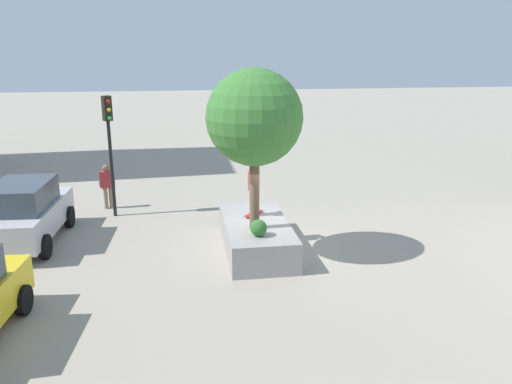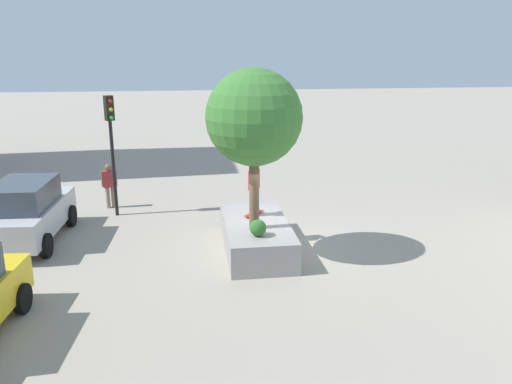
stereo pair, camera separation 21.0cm
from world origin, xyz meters
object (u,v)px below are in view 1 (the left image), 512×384
object	(u,v)px
traffic_light_corner	(109,135)
passerby_with_bag	(107,183)
skateboarder	(254,183)
planter_ledge	(256,235)
skateboard	(254,214)
plaza_tree	(254,118)
sedan_parked	(26,212)

from	to	relation	value
traffic_light_corner	passerby_with_bag	bearing A→B (deg)	19.52
skateboarder	passerby_with_bag	xyz separation A→B (m)	(4.30, 4.92, -0.92)
planter_ledge	skateboarder	world-z (taller)	skateboarder
skateboarder	traffic_light_corner	distance (m)	5.76
skateboard	passerby_with_bag	xyz separation A→B (m)	(4.30, 4.92, 0.03)
plaza_tree	passerby_with_bag	distance (m)	7.85
skateboard	passerby_with_bag	bearing A→B (deg)	48.82
sedan_parked	passerby_with_bag	distance (m)	3.87
traffic_light_corner	sedan_parked	bearing A→B (deg)	134.81
skateboarder	sedan_parked	world-z (taller)	skateboarder
skateboard	sedan_parked	xyz separation A→B (m)	(1.00, 6.93, 0.05)
sedan_parked	traffic_light_corner	size ratio (longest dim) A/B	1.01
passerby_with_bag	skateboard	bearing A→B (deg)	-131.18
skateboard	skateboarder	xyz separation A→B (m)	(0.00, 0.00, 0.96)
plaza_tree	planter_ledge	bearing A→B (deg)	-12.77
planter_ledge	sedan_parked	distance (m)	7.11
plaza_tree	skateboard	world-z (taller)	plaza_tree
skateboarder	passerby_with_bag	size ratio (longest dim) A/B	0.96
planter_ledge	traffic_light_corner	distance (m)	6.49
planter_ledge	passerby_with_bag	bearing A→B (deg)	45.29
traffic_light_corner	passerby_with_bag	size ratio (longest dim) A/B	2.52
planter_ledge	skateboard	bearing A→B (deg)	-1.56
traffic_light_corner	passerby_with_bag	world-z (taller)	traffic_light_corner
planter_ledge	sedan_parked	size ratio (longest dim) A/B	0.95
skateboard	planter_ledge	bearing A→B (deg)	178.44
passerby_with_bag	plaza_tree	bearing A→B (deg)	-138.75
skateboard	sedan_parked	size ratio (longest dim) A/B	0.17
plaza_tree	skateboard	bearing A→B (deg)	-7.41
traffic_light_corner	plaza_tree	bearing A→B (deg)	-135.31
skateboard	passerby_with_bag	size ratio (longest dim) A/B	0.44
traffic_light_corner	planter_ledge	bearing A→B (deg)	-130.46
skateboard	passerby_with_bag	world-z (taller)	passerby_with_bag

